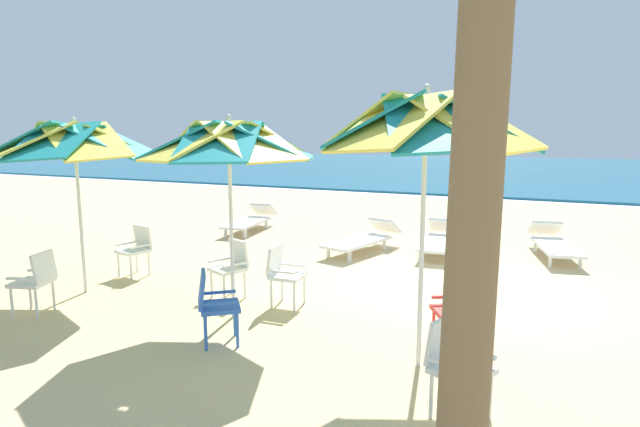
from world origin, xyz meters
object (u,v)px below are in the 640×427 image
Objects in this scene: beach_umbrella_0 at (426,126)px; beach_umbrella_1 at (229,143)px; sun_lounger_0 at (554,243)px; sun_lounger_1 at (439,240)px; plastic_chair_4 at (283,271)px; plastic_chair_2 at (232,265)px; sun_lounger_3 at (250,220)px; plastic_chair_0 at (461,307)px; beachgoer_seated at (458,195)px; plastic_chair_6 at (36,279)px; plastic_chair_1 at (455,362)px; beach_umbrella_2 at (75,142)px; plastic_chair_5 at (136,247)px; sun_lounger_2 at (363,239)px; plastic_chair_3 at (214,302)px.

beach_umbrella_0 is 1.09× the size of beach_umbrella_1.
sun_lounger_0 is 2.23m from sun_lounger_1.
plastic_chair_2 is at bearing 179.78° from plastic_chair_4.
beach_umbrella_0 is 8.25m from sun_lounger_3.
plastic_chair_2 is at bearing -132.58° from sun_lounger_0.
plastic_chair_0 is 0.94× the size of beachgoer_seated.
sun_lounger_0 is at bearing 45.63° from plastic_chair_6.
plastic_chair_4 and plastic_chair_6 have the same top height.
plastic_chair_0 is 7.78m from sun_lounger_3.
beach_umbrella_1 reaches higher than sun_lounger_0.
beach_umbrella_2 is (-5.78, 1.11, 1.80)m from plastic_chair_1.
beachgoer_seated is (1.28, 11.96, -0.20)m from plastic_chair_2.
plastic_chair_5 is at bearing 159.87° from beach_umbrella_1.
plastic_chair_0 is at bearing 3.27° from beach_umbrella_2.
plastic_chair_0 is 1.00× the size of plastic_chair_2.
plastic_chair_1 is 6.18m from sun_lounger_1.
plastic_chair_0 is 1.44m from plastic_chair_1.
plastic_chair_5 reaches higher than sun_lounger_1.
sun_lounger_2 is at bearing -15.63° from sun_lounger_3.
sun_lounger_0 is (3.88, 5.44, -2.02)m from beach_umbrella_1.
beach_umbrella_2 is at bearing 176.87° from beach_umbrella_0.
plastic_chair_1 is 0.94× the size of beachgoer_seated.
sun_lounger_1 is (1.73, 4.83, -2.02)m from beach_umbrella_1.
sun_lounger_0 is at bearing 1.95° from sun_lounger_3.
sun_lounger_1 is (1.34, 4.15, -0.22)m from plastic_chair_4.
plastic_chair_1 is 1.00× the size of plastic_chair_6.
beachgoer_seated is (-0.95, 7.81, 0.01)m from sun_lounger_1.
sun_lounger_0 is 3.78m from sun_lounger_2.
plastic_chair_6 is (-5.04, -0.66, -1.99)m from beach_umbrella_0.
plastic_chair_6 is at bearing -157.15° from beach_umbrella_1.
beach_umbrella_0 is at bearing -63.52° from sun_lounger_2.
plastic_chair_1 is 4.05m from plastic_chair_2.
sun_lounger_0 is 1.01× the size of sun_lounger_3.
plastic_chair_1 is at bearing -45.98° from sun_lounger_3.
beachgoer_seated is (-2.31, 13.83, -0.20)m from plastic_chair_1.
sun_lounger_2 is (2.74, 5.29, -0.22)m from plastic_chair_6.
plastic_chair_3 reaches higher than sun_lounger_0.
beachgoer_seated is at bearing 74.77° from beach_umbrella_2.
plastic_chair_2 is 3.67m from sun_lounger_2.
plastic_chair_4 is at bearing 145.33° from plastic_chair_1.
plastic_chair_4 is at bearing 170.00° from plastic_chair_0.
beach_umbrella_0 is 2.11m from plastic_chair_0.
beach_umbrella_2 is 6.91m from sun_lounger_1.
sun_lounger_3 is at bearing 175.60° from sun_lounger_1.
plastic_chair_0 is 0.39× the size of sun_lounger_3.
beach_umbrella_0 reaches higher than sun_lounger_3.
plastic_chair_2 reaches higher than sun_lounger_2.
plastic_chair_5 is 0.39× the size of sun_lounger_0.
plastic_chair_6 is (-5.36, -1.27, 0.00)m from plastic_chair_0.
sun_lounger_1 is at bearing 72.09° from plastic_chair_4.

